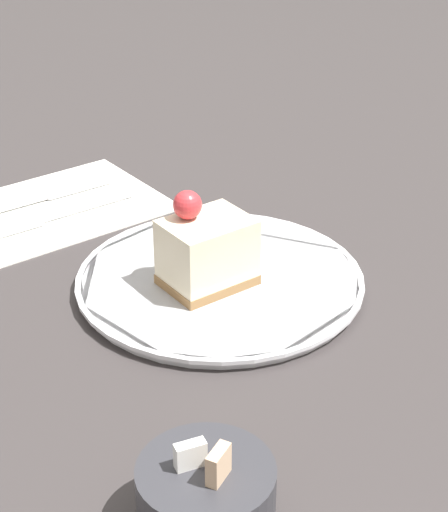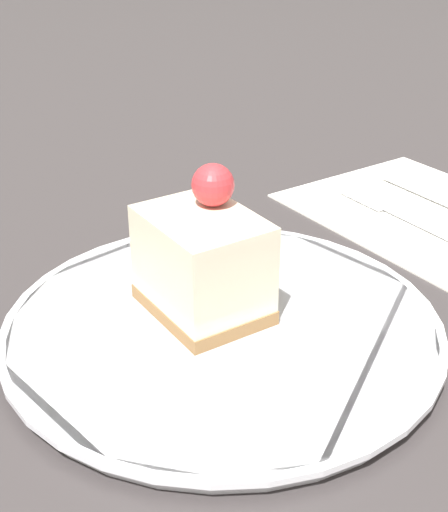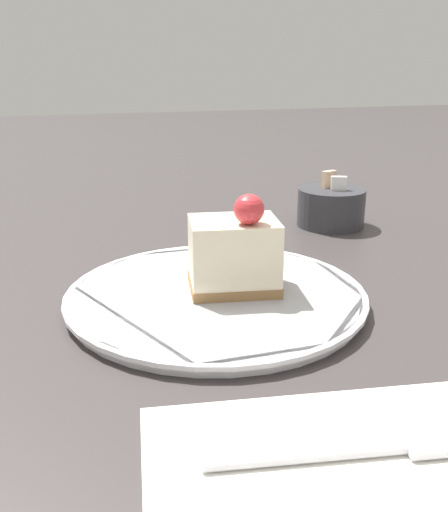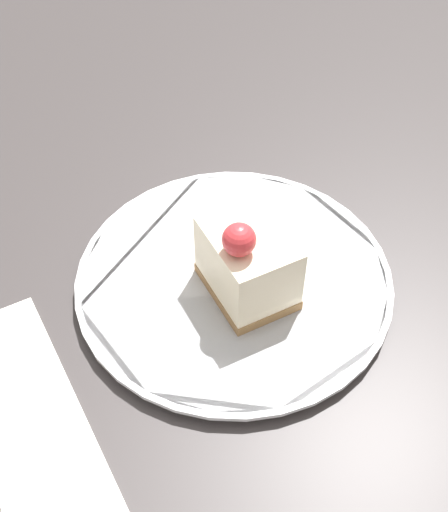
{
  "view_description": "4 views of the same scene",
  "coord_description": "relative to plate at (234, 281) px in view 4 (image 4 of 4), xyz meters",
  "views": [
    {
      "loc": [
        -0.5,
        0.49,
        0.42
      ],
      "look_at": [
        -0.02,
        -0.01,
        0.04
      ],
      "focal_mm": 60.0,
      "sensor_mm": 36.0,
      "label": 1
    },
    {
      "loc": [
        -0.27,
        -0.28,
        0.25
      ],
      "look_at": [
        -0.01,
        -0.01,
        0.06
      ],
      "focal_mm": 50.0,
      "sensor_mm": 36.0,
      "label": 2
    },
    {
      "loc": [
        0.45,
        -0.14,
        0.21
      ],
      "look_at": [
        -0.03,
        0.0,
        0.04
      ],
      "focal_mm": 40.0,
      "sensor_mm": 36.0,
      "label": 3
    },
    {
      "loc": [
        0.23,
        0.3,
        0.48
      ],
      "look_at": [
        0.0,
        0.0,
        0.06
      ],
      "focal_mm": 50.0,
      "sensor_mm": 36.0,
      "label": 4
    }
  ],
  "objects": [
    {
      "name": "ground_plane",
      "position": [
        0.02,
        0.01,
        -0.01
      ],
      "size": [
        4.0,
        4.0,
        0.0
      ],
      "primitive_type": "plane",
      "color": "#383333"
    },
    {
      "name": "plate",
      "position": [
        0.0,
        0.0,
        0.0
      ],
      "size": [
        0.27,
        0.27,
        0.01
      ],
      "color": "white",
      "rests_on": "ground_plane"
    },
    {
      "name": "cake_slice",
      "position": [
        -0.0,
        0.02,
        0.04
      ],
      "size": [
        0.07,
        0.09,
        0.09
      ],
      "rotation": [
        0.0,
        0.0,
        -0.17
      ],
      "color": "olive",
      "rests_on": "plate"
    },
    {
      "name": "fork",
      "position": [
        0.23,
        0.02,
        -0.0
      ],
      "size": [
        0.04,
        0.17,
        0.0
      ],
      "rotation": [
        0.0,
        0.0,
        -0.17
      ],
      "color": "silver",
      "rests_on": "napkin"
    }
  ]
}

